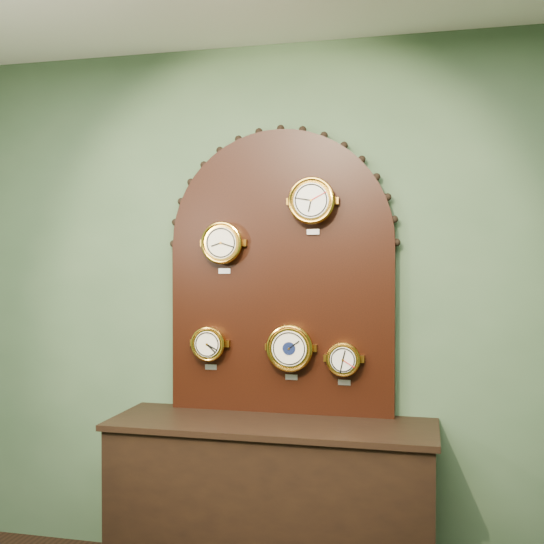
% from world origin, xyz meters
% --- Properties ---
extents(wall_back, '(4.00, 0.00, 4.00)m').
position_xyz_m(wall_back, '(0.00, 2.50, 1.40)').
color(wall_back, '#405B3E').
rests_on(wall_back, ground).
extents(shop_counter, '(1.60, 0.50, 0.80)m').
position_xyz_m(shop_counter, '(0.00, 2.23, 0.40)').
color(shop_counter, black).
rests_on(shop_counter, ground_plane).
extents(display_board, '(1.26, 0.06, 1.53)m').
position_xyz_m(display_board, '(0.00, 2.45, 1.63)').
color(display_board, black).
rests_on(display_board, shop_counter).
extents(roman_clock, '(0.23, 0.08, 0.28)m').
position_xyz_m(roman_clock, '(-0.30, 2.38, 1.73)').
color(roman_clock, gold).
rests_on(roman_clock, display_board).
extents(arabic_clock, '(0.24, 0.08, 0.29)m').
position_xyz_m(arabic_clock, '(0.18, 2.38, 1.94)').
color(arabic_clock, gold).
rests_on(arabic_clock, display_board).
extents(hygrometer, '(0.19, 0.08, 0.24)m').
position_xyz_m(hygrometer, '(-0.38, 2.38, 1.19)').
color(hygrometer, gold).
rests_on(hygrometer, display_board).
extents(barometer, '(0.25, 0.08, 0.30)m').
position_xyz_m(barometer, '(0.07, 2.38, 1.18)').
color(barometer, gold).
rests_on(barometer, display_board).
extents(tide_clock, '(0.18, 0.08, 0.23)m').
position_xyz_m(tide_clock, '(0.34, 2.38, 1.13)').
color(tide_clock, gold).
rests_on(tide_clock, display_board).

